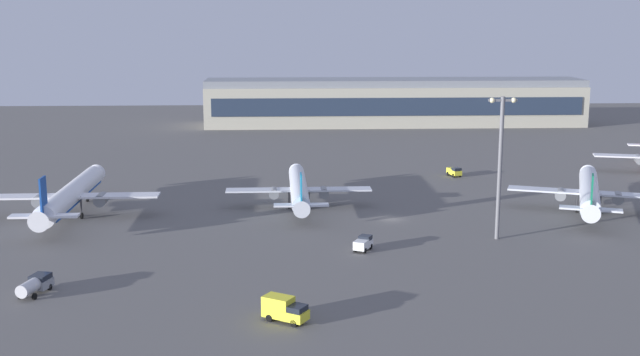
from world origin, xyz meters
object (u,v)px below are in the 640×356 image
(maintenance_van, at_px, (363,243))
(apron_light_east, at_px, (500,158))
(airplane_taxiway_distant, at_px, (589,192))
(baggage_tractor, at_px, (454,171))
(fuel_truck, at_px, (35,285))
(airplane_near_gate, at_px, (71,195))
(catering_truck, at_px, (284,309))
(airplane_far_stand, at_px, (299,189))

(maintenance_van, height_order, apron_light_east, apron_light_east)
(airplane_taxiway_distant, height_order, baggage_tractor, airplane_taxiway_distant)
(baggage_tractor, distance_m, fuel_truck, 109.13)
(airplane_near_gate, xyz_separation_m, apron_light_east, (76.50, -19.35, 9.79))
(baggage_tractor, relative_size, maintenance_van, 0.99)
(airplane_near_gate, relative_size, catering_truck, 7.07)
(airplane_taxiway_distant, height_order, maintenance_van, airplane_taxiway_distant)
(catering_truck, xyz_separation_m, apron_light_east, (36.22, 35.87, 12.36))
(baggage_tractor, relative_size, catering_truck, 0.75)
(airplane_taxiway_distant, distance_m, baggage_tractor, 40.71)
(airplane_taxiway_distant, bearing_deg, baggage_tractor, 137.77)
(airplane_taxiway_distant, xyz_separation_m, maintenance_van, (-46.65, -24.85, -2.68))
(airplane_taxiway_distant, height_order, airplane_far_stand, airplane_taxiway_distant)
(baggage_tractor, relative_size, fuel_truck, 0.69)
(airplane_near_gate, relative_size, apron_light_east, 1.76)
(catering_truck, distance_m, fuel_truck, 35.62)
(catering_truck, height_order, maintenance_van, catering_truck)
(catering_truck, xyz_separation_m, maintenance_van, (12.79, 30.08, -0.40))
(airplane_near_gate, xyz_separation_m, baggage_tractor, (81.07, 35.80, -2.97))
(airplane_taxiway_distant, bearing_deg, fuel_truck, -134.49)
(airplane_near_gate, xyz_separation_m, airplane_far_stand, (43.25, 6.17, -0.53))
(airplane_far_stand, distance_m, catering_truck, 61.50)
(airplane_taxiway_distant, xyz_separation_m, baggage_tractor, (-18.65, 36.08, -2.68))
(airplane_taxiway_distant, relative_size, maintenance_van, 8.37)
(airplane_near_gate, bearing_deg, maintenance_van, -25.91)
(airplane_taxiway_distant, bearing_deg, maintenance_van, -131.51)
(airplane_near_gate, xyz_separation_m, fuel_truck, (6.51, -43.89, -2.78))
(apron_light_east, bearing_deg, airplane_taxiway_distant, 39.39)
(airplane_taxiway_distant, height_order, apron_light_east, apron_light_east)
(airplane_near_gate, height_order, fuel_truck, airplane_near_gate)
(airplane_near_gate, relative_size, maintenance_van, 9.32)
(airplane_near_gate, height_order, maintenance_van, airplane_near_gate)
(catering_truck, bearing_deg, airplane_taxiway_distant, 164.59)
(airplane_near_gate, distance_m, maintenance_van, 58.80)
(airplane_taxiway_distant, xyz_separation_m, airplane_far_stand, (-56.47, 6.46, -0.23))
(fuel_truck, distance_m, apron_light_east, 75.23)
(baggage_tractor, xyz_separation_m, fuel_truck, (-74.56, -79.69, 0.19))
(maintenance_van, bearing_deg, catering_truck, -86.26)
(fuel_truck, xyz_separation_m, maintenance_van, (46.56, 18.75, -0.19))
(maintenance_van, bearing_deg, baggage_tractor, 92.08)
(airplane_taxiway_distant, bearing_deg, apron_light_east, -120.17)
(airplane_near_gate, distance_m, airplane_far_stand, 43.69)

